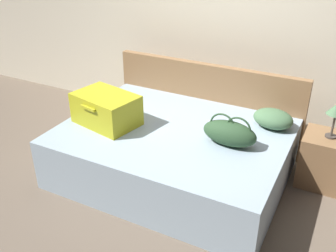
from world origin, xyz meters
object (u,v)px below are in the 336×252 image
duffel_bag (230,133)px  nightstand (325,160)px  hard_case_large (106,109)px  pillow_near_headboard (273,119)px  bed (174,153)px

duffel_bag → nightstand: bearing=34.7°
hard_case_large → duffel_bag: bearing=19.2°
pillow_near_headboard → bed: bearing=-148.6°
bed → nightstand: size_ratio=4.12×
bed → duffel_bag: size_ratio=4.25×
bed → hard_case_large: hard_case_large is taller
nightstand → duffel_bag: bearing=-145.3°
nightstand → hard_case_large: bearing=-160.6°
duffel_bag → pillow_near_headboard: size_ratio=1.29×
hard_case_large → nightstand: bearing=31.3°
pillow_near_headboard → duffel_bag: bearing=-117.4°
hard_case_large → pillow_near_headboard: 1.56m
pillow_near_headboard → nightstand: pillow_near_headboard is taller
duffel_bag → pillow_near_headboard: duffel_bag is taller
hard_case_large → nightstand: size_ratio=1.32×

